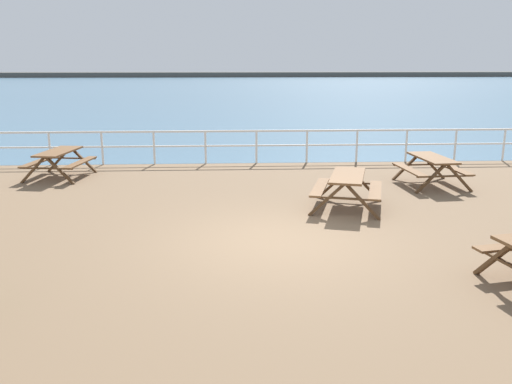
% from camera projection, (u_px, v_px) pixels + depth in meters
% --- Properties ---
extents(ground_plane, '(30.00, 24.00, 0.20)m').
position_uv_depth(ground_plane, '(278.00, 246.00, 10.02)').
color(ground_plane, brown).
extents(sea_band, '(142.00, 90.00, 0.01)m').
position_uv_depth(sea_band, '(236.00, 89.00, 61.13)').
color(sea_band, '#476B84').
rests_on(sea_band, ground).
extents(distant_shoreline, '(142.00, 6.00, 1.80)m').
position_uv_depth(distant_shoreline, '(232.00, 77.00, 102.82)').
color(distant_shoreline, '#4C4C47').
rests_on(distant_shoreline, ground).
extents(seaward_railing, '(23.07, 0.07, 1.08)m').
position_uv_depth(seaward_railing, '(256.00, 141.00, 17.33)').
color(seaward_railing, white).
rests_on(seaward_railing, ground).
extents(picnic_table_near_left, '(1.95, 2.15, 0.80)m').
position_uv_depth(picnic_table_near_left, '(347.00, 183.00, 12.10)').
color(picnic_table_near_left, brown).
rests_on(picnic_table_near_left, ground).
extents(picnic_table_far_right, '(1.78, 2.01, 0.80)m').
position_uv_depth(picnic_table_far_right, '(59.00, 157.00, 15.25)').
color(picnic_table_far_right, brown).
rests_on(picnic_table_far_right, ground).
extents(picnic_table_corner, '(1.66, 1.90, 0.80)m').
position_uv_depth(picnic_table_corner, '(432.00, 164.00, 14.27)').
color(picnic_table_corner, brown).
rests_on(picnic_table_corner, ground).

